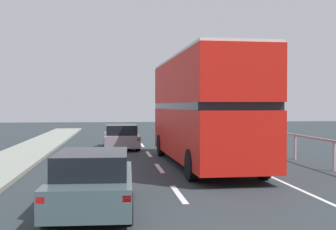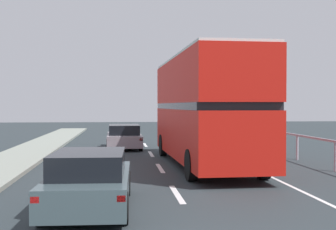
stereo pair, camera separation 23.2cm
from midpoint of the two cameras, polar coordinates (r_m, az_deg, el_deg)
lane_paint_markings at (r=13.66m, az=9.91°, el=-8.74°), size 3.60×46.00×0.01m
double_decker_bus_red at (r=17.70m, az=4.95°, el=0.94°), size 2.85×10.18×4.25m
hatchback_car_near at (r=10.52m, az=-9.19°, el=-8.20°), size 1.92×4.35×1.32m
sedan_car_ahead at (r=24.98m, az=-5.30°, el=-2.76°), size 1.92×4.55×1.30m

